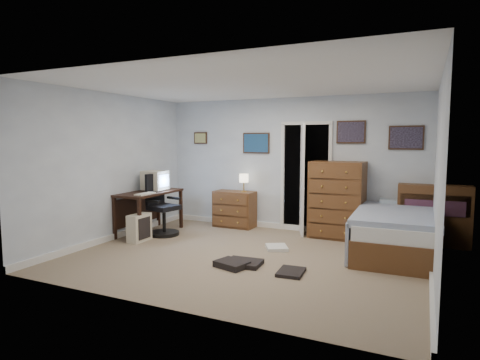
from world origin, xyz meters
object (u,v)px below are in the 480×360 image
office_chair (162,211)px  bed (395,231)px  computer_desk (145,201)px  low_dresser (235,209)px  tall_dresser (337,200)px

office_chair → bed: 3.96m
computer_desk → low_dresser: 1.73m
office_chair → bed: bearing=19.0°
tall_dresser → bed: bearing=-28.4°
low_dresser → tall_dresser: (2.00, -0.02, 0.32)m
office_chair → low_dresser: office_chair is taller
computer_desk → tall_dresser: tall_dresser is taller
office_chair → tall_dresser: size_ratio=0.82×
computer_desk → tall_dresser: bearing=18.6°
tall_dresser → bed: tall_dresser is taller
low_dresser → computer_desk: bearing=-136.6°
office_chair → low_dresser: size_ratio=1.38×
low_dresser → office_chair: bearing=-127.2°
low_dresser → tall_dresser: 2.03m
low_dresser → tall_dresser: bearing=0.7°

